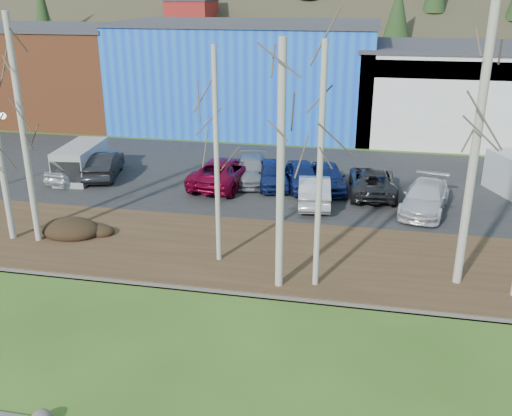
% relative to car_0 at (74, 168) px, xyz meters
% --- Properties ---
extents(river, '(80.00, 8.00, 0.90)m').
position_rel_car_0_xyz_m(river, '(12.77, -14.85, -0.83)').
color(river, black).
rests_on(river, ground).
extents(far_bank_rocks, '(80.00, 0.80, 0.46)m').
position_rel_car_0_xyz_m(far_bank_rocks, '(12.77, -10.75, -0.83)').
color(far_bank_rocks, '#47423D').
rests_on(far_bank_rocks, ground).
extents(far_bank, '(80.00, 7.00, 0.15)m').
position_rel_car_0_xyz_m(far_bank, '(12.77, -7.55, -0.75)').
color(far_bank, '#382616').
rests_on(far_bank, ground).
extents(parking_lot, '(80.00, 14.00, 0.14)m').
position_rel_car_0_xyz_m(parking_lot, '(12.77, 2.95, -0.76)').
color(parking_lot, black).
rests_on(parking_lot, ground).
extents(building_brick, '(16.32, 12.24, 7.80)m').
position_rel_car_0_xyz_m(building_brick, '(-11.23, 16.95, 3.08)').
color(building_brick, brown).
rests_on(building_brick, ground).
extents(building_blue, '(20.40, 12.24, 8.30)m').
position_rel_car_0_xyz_m(building_blue, '(6.77, 16.95, 3.33)').
color(building_blue, blue).
rests_on(building_blue, ground).
extents(building_white, '(18.36, 12.24, 6.80)m').
position_rel_car_0_xyz_m(building_white, '(24.77, 16.94, 2.58)').
color(building_white, silver).
rests_on(building_white, ground).
extents(dirt_mound, '(2.73, 1.93, 0.54)m').
position_rel_car_0_xyz_m(dirt_mound, '(3.79, -7.49, -0.41)').
color(dirt_mound, black).
rests_on(dirt_mound, far_bank).
extents(birch_1, '(0.27, 0.27, 9.62)m').
position_rel_car_0_xyz_m(birch_1, '(2.69, -8.36, 4.13)').
color(birch_1, '#BBB6A9').
rests_on(birch_1, far_bank).
extents(birch_2, '(0.28, 0.28, 8.95)m').
position_rel_car_0_xyz_m(birch_2, '(13.81, -10.32, 3.80)').
color(birch_2, '#BBB6A9').
rests_on(birch_2, far_bank).
extents(birch_3, '(0.20, 0.20, 8.52)m').
position_rel_car_0_xyz_m(birch_3, '(11.04, -8.63, 3.58)').
color(birch_3, '#BBB6A9').
rests_on(birch_3, far_bank).
extents(birch_4, '(0.21, 0.21, 8.88)m').
position_rel_car_0_xyz_m(birch_4, '(15.14, -9.97, 3.76)').
color(birch_4, '#BBB6A9').
rests_on(birch_4, far_bank).
extents(birch_5, '(0.31, 0.31, 10.05)m').
position_rel_car_0_xyz_m(birch_5, '(20.38, -8.72, 4.34)').
color(birch_5, '#BBB6A9').
rests_on(birch_5, far_bank).
extents(car_0, '(2.11, 4.21, 1.38)m').
position_rel_car_0_xyz_m(car_0, '(0.00, 0.00, 0.00)').
color(car_0, silver).
rests_on(car_0, parking_lot).
extents(car_1, '(2.72, 4.91, 1.53)m').
position_rel_car_0_xyz_m(car_1, '(1.46, 0.81, 0.08)').
color(car_1, black).
rests_on(car_1, parking_lot).
extents(car_2, '(3.30, 5.99, 1.59)m').
position_rel_car_0_xyz_m(car_2, '(8.83, 0.78, 0.11)').
color(car_2, maroon).
rests_on(car_2, parking_lot).
extents(car_3, '(2.53, 4.86, 1.35)m').
position_rel_car_0_xyz_m(car_3, '(10.15, 1.80, -0.02)').
color(car_3, gray).
rests_on(car_3, parking_lot).
extents(car_4, '(2.69, 4.47, 1.42)m').
position_rel_car_0_xyz_m(car_4, '(11.55, 1.17, 0.02)').
color(car_4, navy).
rests_on(car_4, parking_lot).
extents(car_5, '(2.13, 4.70, 1.50)m').
position_rel_car_0_xyz_m(car_5, '(14.13, -1.24, 0.06)').
color(car_5, '#BBBCBE').
rests_on(car_5, parking_lot).
extents(car_6, '(2.72, 5.31, 1.43)m').
position_rel_car_0_xyz_m(car_6, '(17.06, 0.93, 0.03)').
color(car_6, '#262628').
rests_on(car_6, parking_lot).
extents(car_7, '(3.02, 5.28, 1.44)m').
position_rel_car_0_xyz_m(car_7, '(19.68, -1.20, 0.03)').
color(car_7, silver).
rests_on(car_7, parking_lot).
extents(car_8, '(2.69, 4.47, 1.42)m').
position_rel_car_0_xyz_m(car_8, '(13.21, 1.17, 0.02)').
color(car_8, navy).
rests_on(car_8, parking_lot).
extents(car_9, '(2.69, 4.47, 1.42)m').
position_rel_car_0_xyz_m(car_9, '(14.65, 1.17, 0.02)').
color(car_9, navy).
rests_on(car_9, parking_lot).
extents(van_grey, '(2.25, 4.56, 1.93)m').
position_rel_car_0_xyz_m(van_grey, '(0.22, 0.33, 0.27)').
color(van_grey, '#B4B6B9').
rests_on(van_grey, parking_lot).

